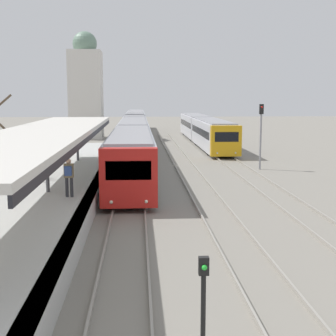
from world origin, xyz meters
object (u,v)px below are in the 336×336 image
Objects in this scene: person_on_platform at (69,175)px; signal_mast_far at (261,128)px; train_far at (203,129)px; train_near at (134,130)px; signal_post_near at (203,297)px.

person_on_platform is 17.35m from signal_mast_far.
train_far reaches higher than person_on_platform.
train_near is (2.54, 30.36, -0.17)m from person_on_platform.
person_on_platform is at bearing -94.78° from train_near.
train_near is at bearing 92.33° from signal_post_near.
person_on_platform is 0.80× the size of signal_post_near.
person_on_platform is 33.79m from train_far.
signal_mast_far reaches higher than person_on_platform.
person_on_platform is 0.03× the size of train_near.
train_near reaches higher than train_far.
train_near is 12.95× the size of signal_mast_far.
signal_post_near is at bearing -87.67° from train_near.
train_near is 19.84m from signal_mast_far.
person_on_platform is 30.47m from train_near.
person_on_platform is 0.06× the size of train_far.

